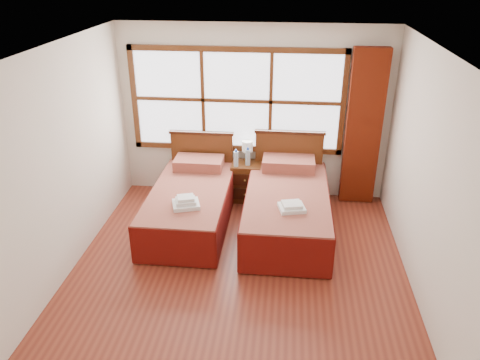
# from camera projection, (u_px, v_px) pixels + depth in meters

# --- Properties ---
(floor) EXTENTS (4.50, 4.50, 0.00)m
(floor) POSITION_uv_depth(u_px,v_px,m) (237.00, 277.00, 5.50)
(floor) COLOR maroon
(floor) RESTS_ON ground
(ceiling) EXTENTS (4.50, 4.50, 0.00)m
(ceiling) POSITION_uv_depth(u_px,v_px,m) (236.00, 52.00, 4.38)
(ceiling) COLOR white
(ceiling) RESTS_ON wall_back
(wall_back) EXTENTS (4.00, 0.00, 4.00)m
(wall_back) POSITION_uv_depth(u_px,v_px,m) (254.00, 113.00, 6.96)
(wall_back) COLOR silver
(wall_back) RESTS_ON floor
(wall_left) EXTENTS (0.00, 4.50, 4.50)m
(wall_left) POSITION_uv_depth(u_px,v_px,m) (56.00, 169.00, 5.13)
(wall_left) COLOR silver
(wall_left) RESTS_ON floor
(wall_right) EXTENTS (0.00, 4.50, 4.50)m
(wall_right) POSITION_uv_depth(u_px,v_px,m) (432.00, 186.00, 4.75)
(wall_right) COLOR silver
(wall_right) RESTS_ON floor
(window) EXTENTS (3.16, 0.06, 1.56)m
(window) POSITION_uv_depth(u_px,v_px,m) (237.00, 101.00, 6.86)
(window) COLOR white
(window) RESTS_ON wall_back
(curtain) EXTENTS (0.50, 0.16, 2.30)m
(curtain) POSITION_uv_depth(u_px,v_px,m) (363.00, 129.00, 6.74)
(curtain) COLOR #651B0A
(curtain) RESTS_ON wall_back
(bed_left) EXTENTS (1.05, 2.07, 1.02)m
(bed_left) POSITION_uv_depth(u_px,v_px,m) (191.00, 203.00, 6.51)
(bed_left) COLOR #36180B
(bed_left) RESTS_ON floor
(bed_right) EXTENTS (1.11, 2.15, 1.08)m
(bed_right) POSITION_uv_depth(u_px,v_px,m) (287.00, 206.00, 6.38)
(bed_right) COLOR #36180B
(bed_right) RESTS_ON floor
(nightstand) EXTENTS (0.44, 0.44, 0.59)m
(nightstand) POSITION_uv_depth(u_px,v_px,m) (246.00, 181.00, 7.17)
(nightstand) COLOR #572C13
(nightstand) RESTS_ON floor
(towels_left) EXTENTS (0.40, 0.38, 0.14)m
(towels_left) POSITION_uv_depth(u_px,v_px,m) (186.00, 202.00, 5.91)
(towels_left) COLOR white
(towels_left) RESTS_ON bed_left
(towels_right) EXTENTS (0.37, 0.34, 0.09)m
(towels_right) POSITION_uv_depth(u_px,v_px,m) (292.00, 207.00, 5.78)
(towels_right) COLOR white
(towels_right) RESTS_ON bed_right
(lamp) EXTENTS (0.16, 0.16, 0.32)m
(lamp) POSITION_uv_depth(u_px,v_px,m) (247.00, 147.00, 7.06)
(lamp) COLOR #B98C3B
(lamp) RESTS_ON nightstand
(bottle_near) EXTENTS (0.07, 0.07, 0.26)m
(bottle_near) POSITION_uv_depth(u_px,v_px,m) (236.00, 159.00, 6.91)
(bottle_near) COLOR #A5C6D4
(bottle_near) RESTS_ON nightstand
(bottle_far) EXTENTS (0.07, 0.07, 0.28)m
(bottle_far) POSITION_uv_depth(u_px,v_px,m) (248.00, 157.00, 6.95)
(bottle_far) COLOR #A5C6D4
(bottle_far) RESTS_ON nightstand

